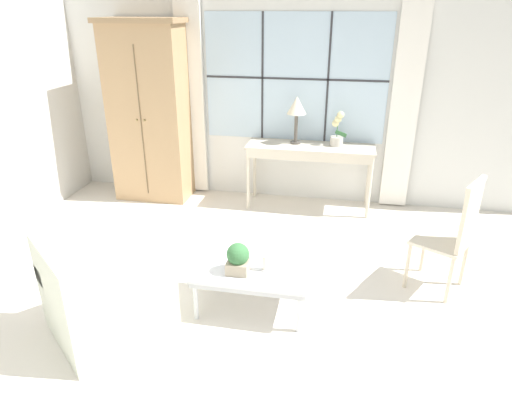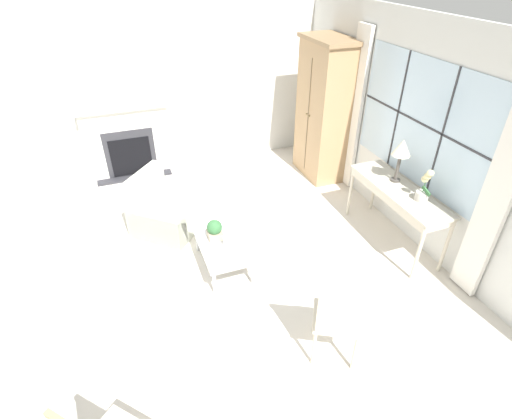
% 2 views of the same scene
% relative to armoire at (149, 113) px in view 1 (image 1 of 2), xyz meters
% --- Properties ---
extents(ground_plane, '(14.00, 14.00, 0.00)m').
position_rel_armoire_xyz_m(ground_plane, '(1.83, -2.68, -1.15)').
color(ground_plane, silver).
extents(wall_back_windowed, '(7.20, 0.14, 2.80)m').
position_rel_armoire_xyz_m(wall_back_windowed, '(1.83, 0.34, 0.25)').
color(wall_back_windowed, silver).
rests_on(wall_back_windowed, ground_plane).
extents(armoire, '(1.03, 0.60, 2.28)m').
position_rel_armoire_xyz_m(armoire, '(0.00, 0.00, 0.00)').
color(armoire, tan).
rests_on(armoire, ground_plane).
extents(console_table, '(1.58, 0.49, 0.82)m').
position_rel_armoire_xyz_m(console_table, '(2.09, 0.01, -0.41)').
color(console_table, beige).
rests_on(console_table, ground_plane).
extents(table_lamp, '(0.24, 0.24, 0.59)m').
position_rel_armoire_xyz_m(table_lamp, '(1.89, 0.08, 0.12)').
color(table_lamp, '#4C4742').
rests_on(table_lamp, console_table).
extents(potted_orchid, '(0.20, 0.16, 0.42)m').
position_rel_armoire_xyz_m(potted_orchid, '(2.40, 0.09, -0.16)').
color(potted_orchid, '#BCB7AD').
rests_on(potted_orchid, console_table).
extents(armchair_upholstered, '(1.14, 1.14, 0.84)m').
position_rel_armoire_xyz_m(armchair_upholstered, '(0.75, -2.81, -0.86)').
color(armchair_upholstered, beige).
rests_on(armchair_upholstered, ground_plane).
extents(side_chair_wooden, '(0.60, 0.60, 1.09)m').
position_rel_armoire_xyz_m(side_chair_wooden, '(3.50, -1.67, -0.54)').
color(side_chair_wooden, beige).
rests_on(side_chair_wooden, ground_plane).
extents(coffee_table, '(0.96, 0.57, 0.39)m').
position_rel_armoire_xyz_m(coffee_table, '(1.83, -2.28, -0.80)').
color(coffee_table, silver).
rests_on(coffee_table, ground_plane).
extents(potted_plant_small, '(0.19, 0.19, 0.26)m').
position_rel_armoire_xyz_m(potted_plant_small, '(1.72, -2.35, -0.63)').
color(potted_plant_small, tan).
rests_on(potted_plant_small, coffee_table).
extents(pillar_candle, '(0.08, 0.08, 0.15)m').
position_rel_armoire_xyz_m(pillar_candle, '(1.94, -2.28, -0.69)').
color(pillar_candle, silver).
rests_on(pillar_candle, coffee_table).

